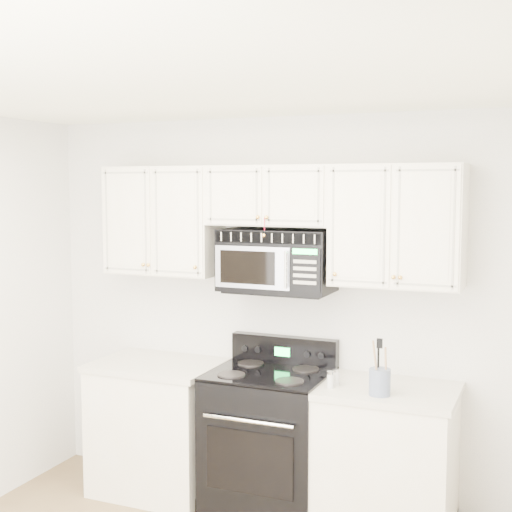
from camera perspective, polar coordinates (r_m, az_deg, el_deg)
The scene contains 9 objects.
room at distance 3.35m, azimuth -8.75°, elevation -8.89°, with size 3.51×3.51×2.61m.
base_cabinet_left at distance 5.18m, azimuth -7.80°, elevation -13.70°, with size 0.86×0.65×0.92m.
base_cabinet_right at distance 4.63m, azimuth 10.26°, elevation -16.17°, with size 0.86×0.65×0.92m.
range at distance 4.81m, azimuth 1.07°, elevation -14.47°, with size 0.75×0.68×1.12m.
upper_cabinets at distance 4.68m, azimuth 1.36°, elevation 3.13°, with size 2.44×0.37×0.75m.
microwave at distance 4.66m, azimuth 1.68°, elevation -0.34°, with size 0.73×0.42×0.41m.
utensil_crock at distance 4.28m, azimuth 9.87°, elevation -9.84°, with size 0.13×0.13×0.33m.
shaker_salt at distance 4.39m, azimuth 5.97°, elevation -9.80°, with size 0.04×0.04×0.10m.
shaker_pepper at distance 4.46m, azimuth 6.43°, elevation -9.60°, with size 0.04×0.04×0.10m.
Camera 1 is at (1.71, -2.76, 2.14)m, focal length 50.00 mm.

